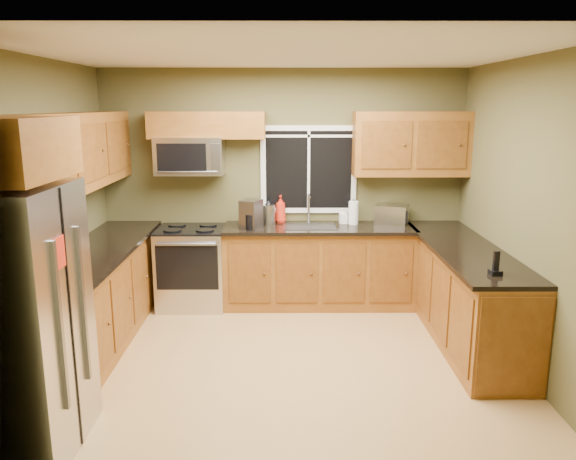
{
  "coord_description": "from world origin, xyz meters",
  "views": [
    {
      "loc": [
        0.02,
        -4.75,
        2.29
      ],
      "look_at": [
        0.05,
        0.35,
        1.15
      ],
      "focal_mm": 35.0,
      "sensor_mm": 36.0,
      "label": 1
    }
  ],
  "objects_px": {
    "kettle": "(269,213)",
    "cordless_phone": "(496,268)",
    "toaster_oven": "(392,214)",
    "soap_bottle_b": "(343,216)",
    "paper_towel_roll": "(353,213)",
    "range": "(192,267)",
    "microwave": "(190,156)",
    "coffee_maker": "(251,215)",
    "soap_bottle_a": "(281,209)",
    "refrigerator": "(16,323)",
    "soap_bottle_c": "(262,215)"
  },
  "relations": [
    {
      "from": "kettle",
      "to": "cordless_phone",
      "type": "distance_m",
      "value": 2.76
    },
    {
      "from": "toaster_oven",
      "to": "soap_bottle_b",
      "type": "xyz_separation_m",
      "value": [
        -0.56,
        0.01,
        -0.02
      ]
    },
    {
      "from": "paper_towel_roll",
      "to": "range",
      "type": "bearing_deg",
      "value": -176.02
    },
    {
      "from": "microwave",
      "to": "coffee_maker",
      "type": "relative_size",
      "value": 2.39
    },
    {
      "from": "coffee_maker",
      "to": "kettle",
      "type": "height_order",
      "value": "coffee_maker"
    },
    {
      "from": "kettle",
      "to": "soap_bottle_b",
      "type": "relative_size",
      "value": 1.53
    },
    {
      "from": "kettle",
      "to": "toaster_oven",
      "type": "bearing_deg",
      "value": 0.38
    },
    {
      "from": "range",
      "to": "toaster_oven",
      "type": "relative_size",
      "value": 2.19
    },
    {
      "from": "toaster_oven",
      "to": "soap_bottle_a",
      "type": "xyz_separation_m",
      "value": [
        -1.29,
        0.08,
        0.05
      ]
    },
    {
      "from": "refrigerator",
      "to": "soap_bottle_a",
      "type": "xyz_separation_m",
      "value": [
        1.71,
        3.0,
        0.2
      ]
    },
    {
      "from": "kettle",
      "to": "soap_bottle_b",
      "type": "xyz_separation_m",
      "value": [
        0.87,
        0.02,
        -0.04
      ]
    },
    {
      "from": "range",
      "to": "paper_towel_roll",
      "type": "xyz_separation_m",
      "value": [
        1.86,
        0.13,
        0.61
      ]
    },
    {
      "from": "soap_bottle_b",
      "to": "cordless_phone",
      "type": "distance_m",
      "value": 2.27
    },
    {
      "from": "coffee_maker",
      "to": "kettle",
      "type": "relative_size",
      "value": 1.14
    },
    {
      "from": "toaster_oven",
      "to": "soap_bottle_c",
      "type": "bearing_deg",
      "value": 176.86
    },
    {
      "from": "toaster_oven",
      "to": "cordless_phone",
      "type": "height_order",
      "value": "toaster_oven"
    },
    {
      "from": "soap_bottle_a",
      "to": "soap_bottle_c",
      "type": "distance_m",
      "value": 0.23
    },
    {
      "from": "microwave",
      "to": "soap_bottle_c",
      "type": "height_order",
      "value": "microwave"
    },
    {
      "from": "refrigerator",
      "to": "soap_bottle_a",
      "type": "distance_m",
      "value": 3.46
    },
    {
      "from": "toaster_oven",
      "to": "soap_bottle_a",
      "type": "height_order",
      "value": "soap_bottle_a"
    },
    {
      "from": "soap_bottle_c",
      "to": "cordless_phone",
      "type": "xyz_separation_m",
      "value": [
        1.98,
        -2.09,
        -0.03
      ]
    },
    {
      "from": "toaster_oven",
      "to": "kettle",
      "type": "bearing_deg",
      "value": -179.62
    },
    {
      "from": "coffee_maker",
      "to": "refrigerator",
      "type": "bearing_deg",
      "value": -117.22
    },
    {
      "from": "kettle",
      "to": "soap_bottle_c",
      "type": "bearing_deg",
      "value": 132.2
    },
    {
      "from": "toaster_oven",
      "to": "kettle",
      "type": "xyz_separation_m",
      "value": [
        -1.43,
        -0.01,
        0.02
      ]
    },
    {
      "from": "soap_bottle_a",
      "to": "soap_bottle_b",
      "type": "height_order",
      "value": "soap_bottle_a"
    },
    {
      "from": "range",
      "to": "soap_bottle_b",
      "type": "xyz_separation_m",
      "value": [
        1.75,
        0.16,
        0.56
      ]
    },
    {
      "from": "range",
      "to": "soap_bottle_c",
      "type": "xyz_separation_m",
      "value": [
        0.8,
        0.23,
        0.56
      ]
    },
    {
      "from": "refrigerator",
      "to": "soap_bottle_a",
      "type": "height_order",
      "value": "refrigerator"
    },
    {
      "from": "range",
      "to": "toaster_oven",
      "type": "distance_m",
      "value": 2.39
    },
    {
      "from": "cordless_phone",
      "to": "soap_bottle_c",
      "type": "bearing_deg",
      "value": 133.43
    },
    {
      "from": "microwave",
      "to": "cordless_phone",
      "type": "height_order",
      "value": "microwave"
    },
    {
      "from": "coffee_maker",
      "to": "kettle",
      "type": "xyz_separation_m",
      "value": [
        0.19,
        0.22,
        -0.02
      ]
    },
    {
      "from": "coffee_maker",
      "to": "paper_towel_roll",
      "type": "height_order",
      "value": "coffee_maker"
    },
    {
      "from": "soap_bottle_b",
      "to": "kettle",
      "type": "bearing_deg",
      "value": -178.8
    },
    {
      "from": "soap_bottle_b",
      "to": "soap_bottle_c",
      "type": "bearing_deg",
      "value": 175.53
    },
    {
      "from": "range",
      "to": "soap_bottle_b",
      "type": "relative_size",
      "value": 5.12
    },
    {
      "from": "soap_bottle_c",
      "to": "paper_towel_roll",
      "type": "bearing_deg",
      "value": -5.41
    },
    {
      "from": "refrigerator",
      "to": "soap_bottle_b",
      "type": "relative_size",
      "value": 9.83
    },
    {
      "from": "soap_bottle_a",
      "to": "soap_bottle_b",
      "type": "relative_size",
      "value": 1.76
    },
    {
      "from": "paper_towel_roll",
      "to": "cordless_phone",
      "type": "relative_size",
      "value": 1.47
    },
    {
      "from": "range",
      "to": "kettle",
      "type": "distance_m",
      "value": 1.08
    },
    {
      "from": "paper_towel_roll",
      "to": "refrigerator",
      "type": "bearing_deg",
      "value": -131.37
    },
    {
      "from": "microwave",
      "to": "toaster_oven",
      "type": "bearing_deg",
      "value": 0.28
    },
    {
      "from": "coffee_maker",
      "to": "paper_towel_roll",
      "type": "bearing_deg",
      "value": 10.22
    },
    {
      "from": "range",
      "to": "coffee_maker",
      "type": "xyz_separation_m",
      "value": [
        0.69,
        -0.08,
        0.62
      ]
    },
    {
      "from": "refrigerator",
      "to": "paper_towel_roll",
      "type": "relative_size",
      "value": 6.1
    },
    {
      "from": "microwave",
      "to": "range",
      "type": "bearing_deg",
      "value": -89.98
    },
    {
      "from": "range",
      "to": "soap_bottle_c",
      "type": "height_order",
      "value": "soap_bottle_c"
    },
    {
      "from": "soap_bottle_a",
      "to": "range",
      "type": "bearing_deg",
      "value": -167.3
    }
  ]
}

